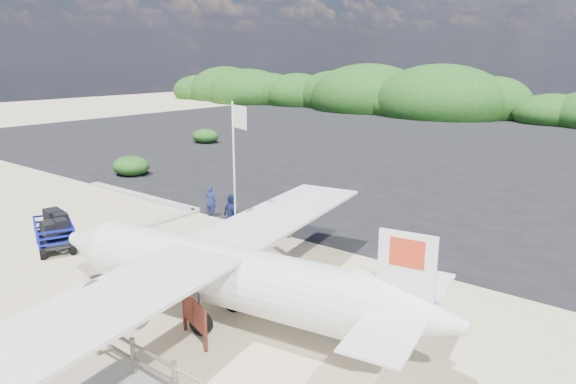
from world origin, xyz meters
name	(u,v)px	position (x,y,z in m)	size (l,w,h in m)	color
ground	(176,265)	(0.00, 0.00, 0.00)	(160.00, 160.00, 0.00)	beige
asphalt_apron	(468,152)	(0.00, 30.00, 0.00)	(90.00, 50.00, 0.04)	#B2B2B2
lagoon	(81,212)	(-9.00, 1.50, 0.00)	(9.00, 7.00, 0.40)	#B2B2B2
vegetation_band	(543,123)	(0.00, 55.00, 0.00)	(124.00, 8.00, 4.40)	#B2B2B2
baggage_cart	(56,249)	(-5.09, -1.83, 0.00)	(2.66, 1.52, 1.33)	#0A13A4
flagpole	(237,259)	(1.26, 1.83, 0.00)	(1.17, 0.49, 5.84)	white
signboard	(196,340)	(4.41, -3.03, 0.00)	(1.48, 0.14, 1.22)	maroon
crew_a	(211,201)	(-3.44, 4.98, 0.74)	(0.54, 0.36, 1.48)	#141E4E
crew_b	(280,215)	(0.86, 4.91, 0.88)	(0.86, 0.67, 1.76)	#141E4E
crew_c	(232,217)	(-0.34, 3.24, 0.97)	(1.14, 0.47, 1.95)	#141E4E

